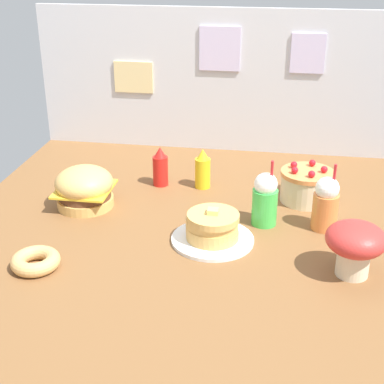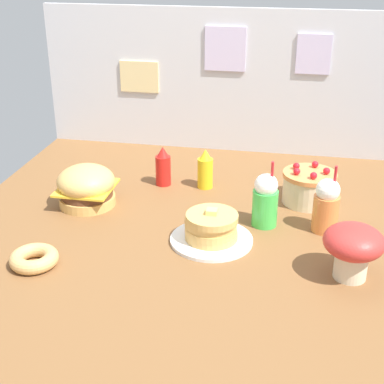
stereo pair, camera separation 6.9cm
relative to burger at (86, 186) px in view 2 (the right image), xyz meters
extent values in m
cube|color=brown|center=(0.52, -0.17, -0.10)|extent=(2.09, 2.11, 0.02)
cube|color=silver|center=(0.52, 0.88, 0.32)|extent=(2.09, 0.03, 0.82)
cube|color=beige|center=(0.03, 0.86, 0.33)|extent=(0.23, 0.01, 0.18)
cube|color=silver|center=(0.53, 0.86, 0.50)|extent=(0.23, 0.01, 0.24)
cube|color=silver|center=(1.01, 0.86, 0.49)|extent=(0.18, 0.01, 0.21)
cylinder|color=#DBA859|center=(0.00, 0.00, -0.07)|extent=(0.27, 0.27, 0.05)
cylinder|color=#59331E|center=(0.00, 0.00, -0.03)|extent=(0.24, 0.24, 0.04)
cube|color=yellow|center=(0.00, 0.00, -0.01)|extent=(0.25, 0.25, 0.01)
ellipsoid|color=#E5B260|center=(0.00, 0.00, 0.03)|extent=(0.27, 0.27, 0.15)
cylinder|color=white|center=(0.64, -0.24, -0.09)|extent=(0.35, 0.35, 0.02)
cylinder|color=#E0AD5B|center=(0.64, -0.24, -0.06)|extent=(0.22, 0.22, 0.03)
cylinder|color=#E0AD5B|center=(0.63, -0.24, -0.03)|extent=(0.22, 0.22, 0.03)
cylinder|color=#E0AD5B|center=(0.63, -0.24, -0.01)|extent=(0.22, 0.22, 0.03)
cylinder|color=#E0AD5B|center=(0.64, -0.25, 0.02)|extent=(0.22, 0.22, 0.03)
cube|color=#F7E072|center=(0.64, -0.24, 0.05)|extent=(0.05, 0.05, 0.02)
cylinder|color=beige|center=(1.03, 0.22, -0.03)|extent=(0.25, 0.25, 0.13)
cylinder|color=#EA8C4C|center=(1.03, 0.22, 0.05)|extent=(0.26, 0.26, 0.02)
sphere|color=red|center=(1.11, 0.22, 0.08)|extent=(0.03, 0.03, 0.03)
sphere|color=red|center=(1.05, 0.30, 0.08)|extent=(0.03, 0.03, 0.03)
sphere|color=red|center=(0.97, 0.26, 0.08)|extent=(0.03, 0.03, 0.03)
sphere|color=red|center=(0.97, 0.19, 0.08)|extent=(0.03, 0.03, 0.03)
sphere|color=red|center=(1.05, 0.15, 0.08)|extent=(0.03, 0.03, 0.03)
cylinder|color=red|center=(0.30, 0.30, -0.02)|extent=(0.08, 0.08, 0.15)
cone|color=red|center=(0.30, 0.30, 0.09)|extent=(0.06, 0.06, 0.05)
cylinder|color=yellow|center=(0.52, 0.30, -0.02)|extent=(0.08, 0.08, 0.15)
cone|color=yellow|center=(0.52, 0.30, 0.09)|extent=(0.06, 0.06, 0.05)
cylinder|color=green|center=(0.84, -0.05, -0.01)|extent=(0.11, 0.11, 0.16)
sphere|color=white|center=(0.84, -0.05, 0.10)|extent=(0.10, 0.10, 0.10)
cylinder|color=red|center=(0.87, -0.05, 0.13)|extent=(0.01, 0.04, 0.16)
cylinder|color=orange|center=(1.10, -0.05, -0.01)|extent=(0.11, 0.11, 0.16)
sphere|color=white|center=(1.10, -0.05, 0.10)|extent=(0.10, 0.10, 0.10)
cylinder|color=red|center=(1.13, -0.05, 0.13)|extent=(0.01, 0.03, 0.16)
torus|color=tan|center=(-0.01, -0.55, -0.06)|extent=(0.19, 0.19, 0.06)
torus|color=#D89ED8|center=(-0.01, -0.55, -0.06)|extent=(0.18, 0.18, 0.05)
cylinder|color=beige|center=(1.19, -0.41, -0.04)|extent=(0.12, 0.12, 0.10)
ellipsoid|color=red|center=(1.19, -0.41, 0.06)|extent=(0.23, 0.23, 0.12)
camera|label=1|loc=(0.88, -2.29, 1.09)|focal=52.69mm
camera|label=2|loc=(0.95, -2.28, 1.09)|focal=52.69mm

